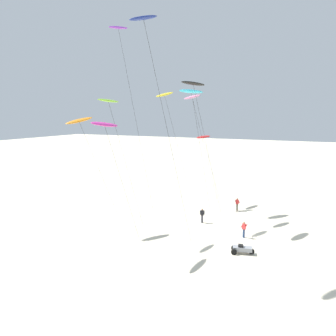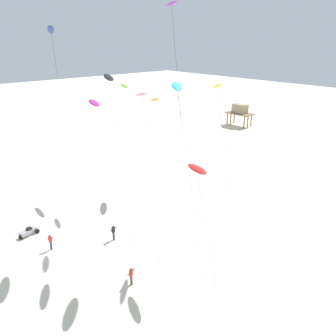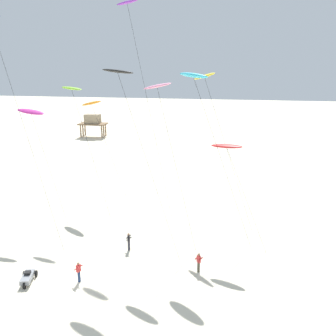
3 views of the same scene
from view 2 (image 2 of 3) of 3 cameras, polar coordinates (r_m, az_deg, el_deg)
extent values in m
plane|color=beige|center=(35.57, -18.89, -11.91)|extent=(260.00, 260.00, 0.00)
ellipsoid|color=#33BFE0|center=(27.30, 1.53, 13.65)|extent=(3.17, 2.90, 0.73)
cylinder|color=#262626|center=(26.79, 4.03, -3.67)|extent=(5.80, 2.03, 15.04)
ellipsoid|color=purple|center=(36.50, 0.61, 26.01)|extent=(2.64, 1.55, 0.64)
cylinder|color=#262626|center=(35.01, 2.16, 8.15)|extent=(4.75, 1.67, 21.70)
ellipsoid|color=yellow|center=(29.78, 8.33, 13.58)|extent=(2.47, 2.09, 1.08)
cylinder|color=#262626|center=(29.45, 10.31, -1.83)|extent=(5.32, 1.87, 14.83)
ellipsoid|color=red|center=(26.20, 4.93, -0.16)|extent=(2.96, 1.70, 0.50)
cylinder|color=#262626|center=(26.71, 6.66, -11.05)|extent=(3.91, 1.38, 9.16)
ellipsoid|color=#8CD833|center=(39.61, -7.38, 13.63)|extent=(2.59, 1.32, 0.48)
cylinder|color=#262626|center=(39.13, -6.07, 3.26)|extent=(4.03, 1.42, 13.54)
ellipsoid|color=navy|center=(39.70, -19.23, 21.25)|extent=(2.73, 1.71, 1.04)
cylinder|color=#262626|center=(37.85, -17.09, 6.45)|extent=(5.62, 1.97, 19.42)
ellipsoid|color=pink|center=(28.79, -4.48, 12.32)|extent=(2.89, 1.75, 0.88)
cylinder|color=#262626|center=(29.06, -2.88, -2.43)|extent=(3.67, 1.30, 14.24)
ellipsoid|color=orange|center=(41.98, -2.21, 11.49)|extent=(3.11, 2.14, 1.04)
cylinder|color=#262626|center=(41.22, -0.92, 2.87)|extent=(4.60, 1.62, 11.56)
ellipsoid|color=black|center=(30.40, -10.04, 14.87)|extent=(3.36, 2.23, 0.59)
cylinder|color=#262626|center=(29.57, -7.81, -0.89)|extent=(5.48, 1.92, 15.47)
ellipsoid|color=#D8339E|center=(41.86, -12.43, 10.73)|extent=(3.22, 1.35, 0.82)
cylinder|color=#262626|center=(41.50, -11.32, 2.44)|extent=(3.57, 1.26, 11.38)
cylinder|color=navy|center=(34.41, -19.18, -12.29)|extent=(0.22, 0.22, 0.88)
cube|color=red|center=(34.03, -19.33, -11.26)|extent=(0.30, 0.39, 0.58)
sphere|color=#9E7051|center=(33.83, -19.42, -10.68)|extent=(0.20, 0.20, 0.20)
cylinder|color=red|center=(34.01, -19.72, -11.24)|extent=(0.50, 0.25, 0.39)
cylinder|color=red|center=(34.01, -18.97, -11.13)|extent=(0.50, 0.25, 0.39)
cylinder|color=#4C4738|center=(28.86, -6.22, -18.35)|extent=(0.22, 0.22, 0.88)
cube|color=red|center=(28.40, -6.28, -17.22)|extent=(0.36, 0.39, 0.58)
sphere|color=#9E7051|center=(28.16, -6.32, -16.58)|extent=(0.20, 0.20, 0.20)
cylinder|color=red|center=(28.21, -6.44, -17.40)|extent=(0.46, 0.37, 0.39)
cylinder|color=red|center=(28.53, -6.14, -16.87)|extent=(0.46, 0.37, 0.39)
cylinder|color=#33333D|center=(34.38, -9.18, -11.29)|extent=(0.22, 0.22, 0.88)
cube|color=black|center=(34.00, -9.25, -10.25)|extent=(0.30, 0.39, 0.58)
sphere|color=#9E7051|center=(33.79, -9.29, -9.67)|extent=(0.20, 0.20, 0.20)
cylinder|color=black|center=(33.82, -9.48, -10.35)|extent=(0.50, 0.26, 0.39)
cylinder|color=black|center=(34.12, -9.03, -10.02)|extent=(0.50, 0.26, 0.39)
cylinder|color=#846647|center=(79.06, 9.99, 8.20)|extent=(0.28, 0.28, 2.68)
cylinder|color=#846647|center=(76.30, 12.77, 7.53)|extent=(0.28, 0.28, 2.68)
cylinder|color=#846647|center=(81.05, 11.14, 8.44)|extent=(0.28, 0.28, 2.68)
cylinder|color=#846647|center=(78.36, 13.89, 7.79)|extent=(0.28, 0.28, 2.68)
cylinder|color=#846647|center=(80.05, 10.58, 8.32)|extent=(0.28, 0.28, 2.68)
cylinder|color=#846647|center=(77.32, 13.34, 7.66)|extent=(0.28, 0.28, 2.68)
cube|color=#846647|center=(78.35, 12.02, 9.04)|extent=(5.91, 3.21, 0.24)
cube|color=#9E896B|center=(78.14, 12.08, 9.82)|extent=(3.25, 1.92, 1.94)
cube|color=gray|center=(37.42, -22.61, -9.91)|extent=(1.07, 1.82, 0.36)
cube|color=black|center=(37.35, -22.48, -9.45)|extent=(0.53, 0.53, 0.20)
cylinder|color=black|center=(37.18, -23.61, -10.62)|extent=(0.24, 0.53, 0.52)
cylinder|color=black|center=(37.48, -21.26, -9.97)|extent=(0.24, 0.53, 0.52)
cylinder|color=black|center=(38.17, -22.05, -9.50)|extent=(0.24, 0.53, 0.52)
camera|label=1|loc=(59.69, -39.05, 10.48)|focal=34.98mm
camera|label=3|loc=(21.84, -79.75, -1.99)|focal=39.54mm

